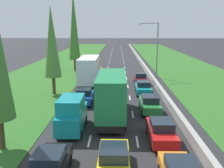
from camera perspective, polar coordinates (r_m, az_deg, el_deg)
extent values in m
plane|color=#28282B|center=(62.97, 1.01, 4.93)|extent=(300.00, 300.00, 0.00)
cube|color=#2D6623|center=(64.29, -10.38, 4.90)|extent=(14.00, 140.00, 0.04)
cube|color=#2D6623|center=(64.52, 13.90, 4.77)|extent=(14.00, 140.00, 0.04)
cube|color=#9E9B93|center=(63.15, 6.21, 5.27)|extent=(0.44, 120.00, 0.85)
cube|color=white|center=(19.35, -5.02, -12.47)|extent=(0.14, 2.00, 0.01)
cube|color=white|center=(24.89, -3.53, -6.69)|extent=(0.14, 2.00, 0.01)
cube|color=white|center=(30.61, -2.60, -3.03)|extent=(0.14, 2.00, 0.01)
cube|color=white|center=(36.42, -1.97, -0.53)|extent=(0.14, 2.00, 0.01)
cube|color=white|center=(42.28, -1.52, 1.28)|extent=(0.14, 2.00, 0.01)
cube|color=white|center=(48.18, -1.17, 2.65)|extent=(0.14, 2.00, 0.01)
cube|color=white|center=(54.10, -0.90, 3.71)|extent=(0.14, 2.00, 0.01)
cube|color=white|center=(60.03, -0.68, 4.57)|extent=(0.14, 2.00, 0.01)
cube|color=white|center=(65.98, -0.51, 5.27)|extent=(0.14, 2.00, 0.01)
cube|color=white|center=(71.94, -0.36, 5.86)|extent=(0.14, 2.00, 0.01)
cube|color=white|center=(77.90, -0.23, 6.36)|extent=(0.14, 2.00, 0.01)
cube|color=white|center=(83.87, -0.12, 6.78)|extent=(0.14, 2.00, 0.01)
cube|color=white|center=(89.84, -0.03, 7.15)|extent=(0.14, 2.00, 0.01)
cube|color=white|center=(95.81, 0.05, 7.48)|extent=(0.14, 2.00, 0.01)
cube|color=white|center=(101.79, 0.13, 7.76)|extent=(0.14, 2.00, 0.01)
cube|color=white|center=(107.77, 0.19, 8.02)|extent=(0.14, 2.00, 0.01)
cube|color=white|center=(113.76, 0.25, 8.24)|extent=(0.14, 2.00, 0.01)
cube|color=white|center=(119.74, 0.30, 8.45)|extent=(0.14, 2.00, 0.01)
cube|color=white|center=(19.29, 5.62, -12.56)|extent=(0.14, 2.00, 0.01)
cube|color=white|center=(24.85, 4.60, -6.74)|extent=(0.14, 2.00, 0.01)
cube|color=white|center=(30.58, 3.97, -3.06)|extent=(0.14, 2.00, 0.01)
cube|color=white|center=(36.39, 3.54, -0.56)|extent=(0.14, 2.00, 0.01)
cube|color=white|center=(42.26, 3.23, 1.26)|extent=(0.14, 2.00, 0.01)
cube|color=white|center=(48.16, 3.00, 2.63)|extent=(0.14, 2.00, 0.01)
cube|color=white|center=(54.08, 2.81, 3.70)|extent=(0.14, 2.00, 0.01)
cube|color=white|center=(60.02, 2.67, 4.56)|extent=(0.14, 2.00, 0.01)
cube|color=white|center=(65.97, 2.55, 5.26)|extent=(0.14, 2.00, 0.01)
cube|color=white|center=(71.92, 2.44, 5.85)|extent=(0.14, 2.00, 0.01)
cube|color=white|center=(77.89, 2.36, 6.35)|extent=(0.14, 2.00, 0.01)
cube|color=white|center=(83.85, 2.29, 6.77)|extent=(0.14, 2.00, 0.01)
cube|color=white|center=(89.83, 2.22, 7.14)|extent=(0.14, 2.00, 0.01)
cube|color=white|center=(95.80, 2.17, 7.47)|extent=(0.14, 2.00, 0.01)
cube|color=white|center=(101.78, 2.12, 7.75)|extent=(0.14, 2.00, 0.01)
cube|color=white|center=(107.76, 2.07, 8.01)|extent=(0.14, 2.00, 0.01)
cube|color=white|center=(113.75, 2.03, 8.23)|extent=(0.14, 2.00, 0.01)
cube|color=white|center=(119.73, 2.00, 8.44)|extent=(0.14, 2.00, 0.01)
cube|color=#19232D|center=(13.76, 15.22, -17.32)|extent=(1.52, 1.60, 0.64)
cube|color=black|center=(15.16, -13.56, -17.37)|extent=(1.76, 4.50, 0.72)
cube|color=#19232D|center=(14.72, -13.85, -15.41)|extent=(1.56, 1.90, 0.60)
cylinder|color=black|center=(16.71, -15.01, -15.89)|extent=(0.22, 0.64, 0.64)
cylinder|color=black|center=(16.36, -9.39, -16.28)|extent=(0.22, 0.64, 0.64)
cube|color=red|center=(19.36, 10.83, -10.47)|extent=(1.76, 4.50, 0.72)
cube|color=#19232D|center=(18.97, 10.99, -8.80)|extent=(1.56, 1.90, 0.60)
cylinder|color=black|center=(20.66, 7.94, -9.94)|extent=(0.22, 0.64, 0.64)
cylinder|color=black|center=(20.90, 12.36, -9.84)|extent=(0.22, 0.64, 0.64)
cylinder|color=black|center=(18.13, 8.96, -13.27)|extent=(0.22, 0.64, 0.64)
cylinder|color=black|center=(18.40, 14.03, -13.09)|extent=(0.22, 0.64, 0.64)
cube|color=yellow|center=(15.22, 0.41, -16.88)|extent=(1.76, 4.50, 0.72)
cube|color=#19232D|center=(14.77, 0.40, -14.93)|extent=(1.56, 1.90, 0.60)
cylinder|color=black|center=(16.65, -2.38, -15.57)|extent=(0.22, 0.64, 0.64)
cylinder|color=black|center=(16.63, 3.34, -15.62)|extent=(0.22, 0.64, 0.64)
cube|color=black|center=(24.01, -0.02, -5.89)|extent=(2.20, 9.40, 0.56)
cube|color=teal|center=(27.08, 0.15, -0.42)|extent=(2.40, 2.20, 2.50)
cube|color=#1E7F47|center=(22.41, -0.09, -2.08)|extent=(2.44, 7.20, 3.30)
cylinder|color=black|center=(27.29, -2.22, -4.26)|extent=(0.22, 0.64, 0.64)
cylinder|color=black|center=(27.25, 2.50, -4.29)|extent=(0.22, 0.64, 0.64)
cylinder|color=black|center=(22.10, -3.09, -8.32)|extent=(0.22, 0.64, 0.64)
cylinder|color=black|center=(22.05, 2.79, -8.36)|extent=(0.22, 0.64, 0.64)
cylinder|color=black|center=(21.10, -3.31, -9.35)|extent=(0.22, 0.64, 0.64)
cylinder|color=black|center=(21.05, 2.86, -9.40)|extent=(0.22, 0.64, 0.64)
cube|color=teal|center=(21.03, -8.83, -7.52)|extent=(1.90, 4.90, 1.40)
cube|color=teal|center=(20.36, -9.09, -4.49)|extent=(1.80, 3.10, 1.10)
cylinder|color=black|center=(22.83, -10.28, -7.82)|extent=(0.22, 0.64, 0.64)
cylinder|color=black|center=(22.55, -5.90, -7.94)|extent=(0.22, 0.64, 0.64)
cylinder|color=black|center=(20.07, -12.01, -10.78)|extent=(0.22, 0.64, 0.64)
cylinder|color=black|center=(19.75, -7.00, -10.98)|extent=(0.22, 0.64, 0.64)
cube|color=#237A33|center=(25.72, 8.35, -4.59)|extent=(1.76, 4.50, 0.72)
cube|color=#19232D|center=(25.39, 8.44, -3.27)|extent=(1.56, 1.90, 0.60)
cylinder|color=black|center=(27.06, 6.29, -4.47)|extent=(0.22, 0.64, 0.64)
cylinder|color=black|center=(27.25, 9.65, -4.46)|extent=(0.22, 0.64, 0.64)
cylinder|color=black|center=(24.42, 6.85, -6.36)|extent=(0.22, 0.64, 0.64)
cylinder|color=black|center=(24.62, 10.58, -6.32)|extent=(0.22, 0.64, 0.64)
cube|color=#1E47B7|center=(28.21, -6.10, -2.97)|extent=(1.68, 3.90, 0.76)
cube|color=#19232D|center=(27.74, -6.21, -1.74)|extent=(1.52, 1.60, 0.64)
cylinder|color=black|center=(29.56, -7.25, -3.04)|extent=(0.22, 0.64, 0.64)
cylinder|color=black|center=(29.38, -4.31, -3.08)|extent=(0.22, 0.64, 0.64)
cylinder|color=black|center=(27.27, -7.99, -4.39)|extent=(0.22, 0.64, 0.64)
cylinder|color=black|center=(27.07, -4.80, -4.43)|extent=(0.22, 0.64, 0.64)
cube|color=black|center=(37.20, -4.89, 0.64)|extent=(2.20, 9.40, 0.56)
cube|color=orange|center=(40.46, -4.39, 3.80)|extent=(2.40, 2.20, 2.50)
cube|color=silver|center=(35.78, -5.13, 3.31)|extent=(2.44, 7.20, 3.30)
cylinder|color=black|center=(40.60, -5.96, 1.20)|extent=(0.22, 0.64, 0.64)
cylinder|color=black|center=(40.38, -2.81, 1.19)|extent=(0.22, 0.64, 0.64)
cylinder|color=black|center=(35.29, -7.07, -0.51)|extent=(0.22, 0.64, 0.64)
cylinder|color=black|center=(35.04, -3.44, -0.54)|extent=(0.22, 0.64, 0.64)
cylinder|color=black|center=(34.25, -7.32, -0.92)|extent=(0.22, 0.64, 0.64)
cylinder|color=black|center=(33.99, -3.59, -0.94)|extent=(0.22, 0.64, 0.64)
cube|color=black|center=(33.45, 0.52, -0.50)|extent=(1.76, 4.50, 0.72)
cube|color=#19232D|center=(33.16, 0.52, 0.55)|extent=(1.56, 1.90, 0.60)
cylinder|color=black|center=(34.90, -0.77, -0.56)|extent=(0.22, 0.64, 0.64)
cylinder|color=black|center=(34.88, 1.86, -0.58)|extent=(0.22, 0.64, 0.64)
cylinder|color=black|center=(32.19, -0.94, -1.67)|extent=(0.22, 0.64, 0.64)
cylinder|color=black|center=(32.17, 1.91, -1.69)|extent=(0.22, 0.64, 0.64)
cube|color=teal|center=(32.44, 6.90, -1.00)|extent=(1.76, 4.50, 0.72)
cube|color=#19232D|center=(32.15, 6.96, 0.09)|extent=(1.56, 1.90, 0.60)
cylinder|color=black|center=(33.81, 5.31, -1.04)|extent=(0.22, 0.64, 0.64)
cylinder|color=black|center=(33.96, 8.01, -1.05)|extent=(0.22, 0.64, 0.64)
cylinder|color=black|center=(31.11, 5.66, -2.23)|extent=(0.22, 0.64, 0.64)
cylinder|color=black|center=(31.27, 8.59, -2.23)|extent=(0.22, 0.64, 0.64)
cube|color=maroon|center=(38.05, 6.28, 1.03)|extent=(1.68, 3.90, 0.76)
cube|color=#19232D|center=(37.63, 6.35, 1.98)|extent=(1.52, 1.60, 0.64)
cylinder|color=black|center=(39.25, 5.02, 0.84)|extent=(0.22, 0.64, 0.64)
cylinder|color=black|center=(39.38, 7.22, 0.82)|extent=(0.22, 0.64, 0.64)
cylinder|color=black|center=(36.89, 5.25, 0.09)|extent=(0.22, 0.64, 0.64)
cylinder|color=black|center=(37.03, 7.60, 0.08)|extent=(0.22, 0.64, 0.64)
cube|color=yellow|center=(45.87, -3.58, 2.99)|extent=(1.76, 4.50, 0.72)
cube|color=#19232D|center=(45.62, -3.61, 3.77)|extent=(1.56, 1.90, 0.60)
cylinder|color=black|center=(47.37, -4.40, 2.83)|extent=(0.22, 0.64, 0.64)
cylinder|color=black|center=(47.24, -2.47, 2.83)|extent=(0.22, 0.64, 0.64)
cylinder|color=black|center=(44.64, -4.75, 2.24)|extent=(0.22, 0.64, 0.64)
cylinder|color=black|center=(44.50, -2.70, 2.24)|extent=(0.22, 0.64, 0.64)
cylinder|color=#4C3823|center=(19.25, -23.35, -10.08)|extent=(0.40, 0.40, 2.20)
cylinder|color=#4C3823|center=(32.81, -12.76, -0.31)|extent=(0.40, 0.40, 2.20)
cone|color=#4C7F38|center=(32.09, -13.22, 9.12)|extent=(2.07, 2.07, 8.58)
cylinder|color=#4C3823|center=(50.44, -8.20, 4.22)|extent=(0.41, 0.41, 2.20)
cone|color=#3D752D|center=(49.95, -8.46, 12.56)|extent=(2.17, 2.17, 12.45)
cylinder|color=gray|center=(42.58, 10.00, 7.28)|extent=(0.20, 0.20, 9.00)
cylinder|color=gray|center=(42.24, 8.30, 13.21)|extent=(2.80, 0.12, 0.12)
cube|color=silver|center=(42.10, 6.35, 13.13)|extent=(0.60, 0.28, 0.20)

